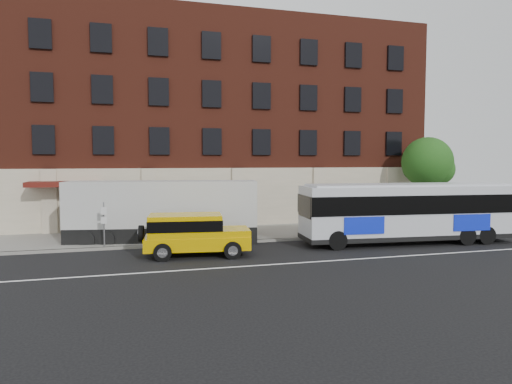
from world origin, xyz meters
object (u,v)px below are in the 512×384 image
object	(u,v)px
street_tree	(428,164)
yellow_suv	(192,232)
city_bus	(409,210)
shipping_container	(163,212)
sign_pole	(104,222)

from	to	relation	value
street_tree	yellow_suv	world-z (taller)	street_tree
yellow_suv	street_tree	bearing A→B (deg)	19.01
city_bus	yellow_suv	world-z (taller)	city_bus
street_tree	yellow_suv	xyz separation A→B (m)	(-17.79, -6.13, -3.23)
city_bus	shipping_container	distance (m)	13.91
sign_pole	yellow_suv	distance (m)	5.09
city_bus	yellow_suv	xyz separation A→B (m)	(-12.23, -0.14, -0.68)
sign_pole	street_tree	size ratio (longest dim) A/B	0.40
yellow_suv	shipping_container	bearing A→B (deg)	106.14
yellow_suv	shipping_container	world-z (taller)	shipping_container
shipping_container	street_tree	bearing A→B (deg)	6.57
street_tree	city_bus	size ratio (longest dim) A/B	0.50
city_bus	shipping_container	size ratio (longest dim) A/B	1.16
sign_pole	street_tree	distance (m)	22.49
city_bus	shipping_container	bearing A→B (deg)	164.12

